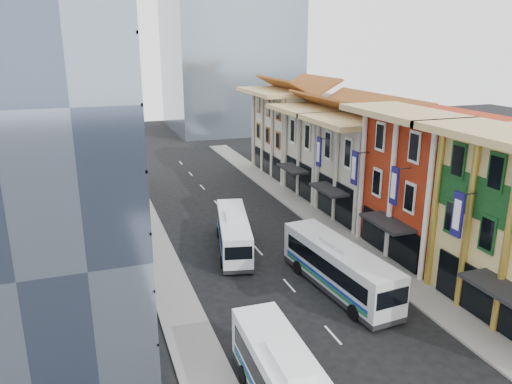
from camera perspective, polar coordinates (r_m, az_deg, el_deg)
name	(u,v)px	position (r m, az deg, el deg)	size (l,w,h in m)	color
sidewalk_right	(344,237)	(47.46, 10.00, -5.14)	(3.00, 90.00, 0.15)	slate
sidewalk_left	(161,263)	(42.31, -10.77, -7.99)	(3.00, 90.00, 0.15)	slate
shophouse_red	(434,185)	(44.67, 19.70, 0.75)	(8.00, 10.00, 12.00)	#9E2B11
shophouse_cream_near	(372,170)	(52.35, 13.16, 2.44)	(8.00, 9.00, 10.00)	beige
shophouse_cream_mid	(331,152)	(59.91, 8.60, 4.49)	(8.00, 9.00, 10.00)	beige
shophouse_cream_far	(296,133)	(69.07, 4.56, 6.69)	(8.00, 12.00, 11.00)	beige
office_tower	(21,85)	(35.41, -25.30, 11.01)	(12.00, 26.00, 30.00)	#424F68
office_block_far	(61,142)	(59.16, -21.44, 5.33)	(10.00, 18.00, 14.00)	gray
bus_left_far	(234,232)	(43.64, -2.58, -4.58)	(2.48, 10.61, 3.40)	white
bus_right	(339,266)	(37.25, 9.44, -8.35)	(2.81, 11.99, 3.84)	silver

